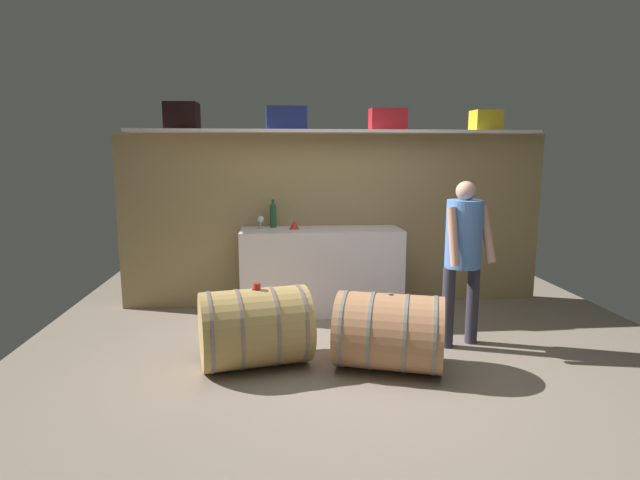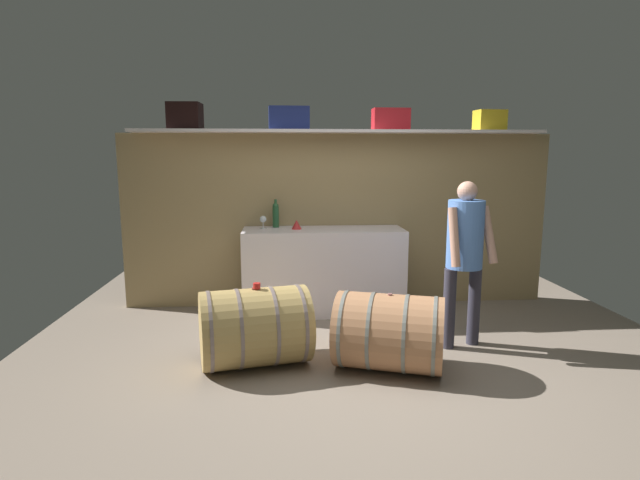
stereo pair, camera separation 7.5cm
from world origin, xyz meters
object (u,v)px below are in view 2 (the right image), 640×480
object	(u,v)px
toolcase_navy	(289,118)
wine_barrel_near	(255,327)
red_funnel	(297,225)
toolcase_red	(391,119)
wine_glass	(263,220)
toolcase_black	(185,116)
wine_bottle_green	(276,214)
toolcase_yellow	(490,120)
wine_barrel_far	(389,332)
winemaker_pouring	(465,247)
work_cabinet	(323,271)
tasting_cup	(257,286)

from	to	relation	value
toolcase_navy	wine_barrel_near	world-z (taller)	toolcase_navy
toolcase_navy	red_funnel	world-z (taller)	toolcase_navy
toolcase_navy	wine_barrel_near	distance (m)	2.41
toolcase_red	wine_glass	size ratio (longest dim) A/B	2.85
toolcase_black	wine_bottle_green	bearing A→B (deg)	0.92
wine_bottle_green	wine_glass	bearing A→B (deg)	-150.44
toolcase_yellow	wine_barrel_far	distance (m)	2.89
wine_bottle_green	red_funnel	distance (m)	0.29
wine_glass	toolcase_yellow	bearing A→B (deg)	2.23
red_funnel	winemaker_pouring	world-z (taller)	winemaker_pouring
work_cabinet	wine_barrel_near	distance (m)	1.56
toolcase_black	toolcase_navy	xyz separation A→B (m)	(1.10, 0.00, -0.02)
toolcase_yellow	wine_glass	bearing A→B (deg)	178.66
red_funnel	winemaker_pouring	size ratio (longest dim) A/B	0.07
wine_glass	tasting_cup	bearing A→B (deg)	-89.86
toolcase_red	wine_barrel_near	bearing A→B (deg)	-133.37
toolcase_navy	winemaker_pouring	bearing A→B (deg)	-42.72
work_cabinet	wine_glass	world-z (taller)	wine_glass
toolcase_red	wine_bottle_green	size ratio (longest dim) A/B	1.27
toolcase_navy	wine_barrel_near	size ratio (longest dim) A/B	0.44
winemaker_pouring	wine_glass	bearing A→B (deg)	-50.18
toolcase_navy	work_cabinet	world-z (taller)	toolcase_navy
toolcase_black	toolcase_red	world-z (taller)	toolcase_black
wine_bottle_green	toolcase_black	bearing A→B (deg)	178.78
toolcase_navy	toolcase_black	bearing A→B (deg)	177.53
work_cabinet	toolcase_red	bearing A→B (deg)	14.30
wine_bottle_green	wine_glass	distance (m)	0.17
tasting_cup	wine_bottle_green	bearing A→B (deg)	85.13
work_cabinet	tasting_cup	distance (m)	1.55
toolcase_yellow	toolcase_navy	bearing A→B (deg)	176.44
toolcase_red	work_cabinet	bearing A→B (deg)	-167.21
tasting_cup	winemaker_pouring	distance (m)	1.86
toolcase_navy	wine_bottle_green	xyz separation A→B (m)	(-0.15, -0.02, -1.04)
toolcase_navy	toolcase_yellow	world-z (taller)	toolcase_navy
wine_bottle_green	winemaker_pouring	world-z (taller)	winemaker_pouring
work_cabinet	wine_bottle_green	xyz separation A→B (m)	(-0.52, 0.17, 0.61)
wine_bottle_green	toolcase_yellow	bearing A→B (deg)	0.48
toolcase_yellow	work_cabinet	world-z (taller)	toolcase_yellow
wine_glass	winemaker_pouring	world-z (taller)	winemaker_pouring
toolcase_yellow	tasting_cup	distance (m)	3.29
red_funnel	wine_bottle_green	bearing A→B (deg)	146.59
toolcase_navy	toolcase_red	xyz separation A→B (m)	(1.11, 0.00, -0.01)
wine_bottle_green	wine_glass	world-z (taller)	wine_bottle_green
toolcase_yellow	toolcase_black	bearing A→B (deg)	176.44
work_cabinet	winemaker_pouring	xyz separation A→B (m)	(1.17, -1.10, 0.45)
toolcase_red	wine_barrel_far	size ratio (longest dim) A/B	0.40
work_cabinet	red_funnel	distance (m)	0.59
toolcase_red	wine_bottle_green	bearing A→B (deg)	179.39
wine_glass	wine_barrel_far	size ratio (longest dim) A/B	0.14
wine_glass	toolcase_black	bearing A→B (deg)	173.07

